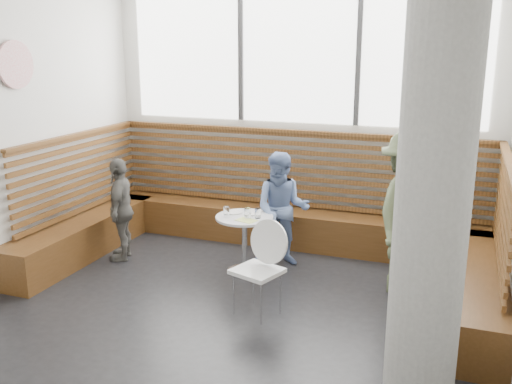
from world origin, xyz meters
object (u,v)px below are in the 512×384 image
(cafe_table, at_px, (244,232))
(child_back, at_px, (282,209))
(adult_man, at_px, (408,213))
(concrete_column, at_px, (434,186))
(child_left, at_px, (121,209))
(cafe_chair, at_px, (260,260))

(cafe_table, distance_m, child_back, 0.54)
(cafe_table, height_order, adult_man, adult_man)
(adult_man, bearing_deg, child_back, 90.95)
(cafe_table, bearing_deg, adult_man, 3.49)
(concrete_column, xyz_separation_m, child_back, (-1.74, 2.17, -0.94))
(concrete_column, bearing_deg, child_left, 154.93)
(cafe_table, bearing_deg, child_back, 51.96)
(cafe_table, xyz_separation_m, child_left, (-1.53, -0.10, 0.14))
(concrete_column, distance_m, child_back, 2.94)
(cafe_chair, distance_m, child_back, 1.27)
(cafe_chair, relative_size, child_back, 0.68)
(concrete_column, distance_m, adult_man, 2.05)
(concrete_column, height_order, child_back, concrete_column)
(adult_man, distance_m, child_left, 3.29)
(adult_man, distance_m, child_back, 1.47)
(cafe_table, relative_size, cafe_chair, 0.74)
(concrete_column, xyz_separation_m, adult_man, (-0.31, 1.88, -0.75))
(cafe_chair, distance_m, adult_man, 1.61)
(adult_man, xyz_separation_m, child_left, (-3.27, -0.20, -0.24))
(child_left, bearing_deg, child_back, 85.17)
(child_back, bearing_deg, concrete_column, -63.08)
(cafe_table, relative_size, child_left, 0.54)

